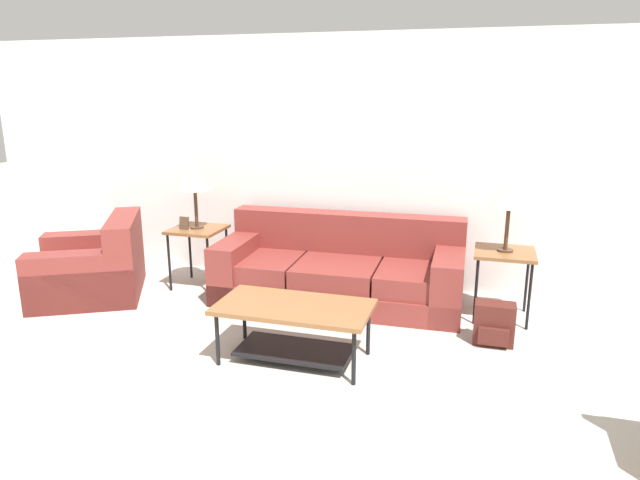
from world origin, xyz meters
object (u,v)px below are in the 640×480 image
object	(u,v)px
couch	(340,271)
table_lamp_right	(510,196)
armchair	(93,268)
backpack	(494,324)
side_table_right	(504,258)
table_lamp_left	(194,180)
coffee_table	(294,319)
side_table_left	(197,234)

from	to	relation	value
couch	table_lamp_right	size ratio (longest dim) A/B	3.87
armchair	table_lamp_right	bearing A→B (deg)	7.76
armchair	backpack	world-z (taller)	armchair
side_table_right	table_lamp_left	bearing A→B (deg)	180.00
coffee_table	backpack	size ratio (longest dim) A/B	3.35
table_lamp_left	table_lamp_right	xyz separation A→B (m)	(3.08, 0.00, 0.00)
couch	coffee_table	distance (m)	1.39
armchair	table_lamp_right	size ratio (longest dim) A/B	2.25
armchair	table_lamp_left	size ratio (longest dim) A/B	2.25
coffee_table	side_table_left	size ratio (longest dim) A/B	1.85
side_table_right	backpack	distance (m)	0.73
armchair	backpack	bearing A→B (deg)	-0.86
coffee_table	armchair	bearing A→B (deg)	161.87
side_table_left	side_table_right	distance (m)	3.08
couch	armchair	distance (m)	2.52
couch	table_lamp_right	distance (m)	1.76
couch	table_lamp_left	size ratio (longest dim) A/B	3.87
side_table_left	backpack	world-z (taller)	side_table_left
coffee_table	side_table_left	world-z (taller)	side_table_left
side_table_right	couch	bearing A→B (deg)	178.37
armchair	coffee_table	bearing A→B (deg)	-18.13
side_table_right	table_lamp_right	size ratio (longest dim) A/B	1.02
coffee_table	side_table_right	size ratio (longest dim) A/B	1.85
couch	table_lamp_left	bearing A→B (deg)	-178.37
armchair	side_table_left	bearing A→B (deg)	30.89
armchair	side_table_left	distance (m)	1.10
coffee_table	table_lamp_right	world-z (taller)	table_lamp_right
couch	table_lamp_left	xyz separation A→B (m)	(-1.54, -0.04, 0.85)
side_table_left	table_lamp_right	xyz separation A→B (m)	(3.08, 0.00, 0.57)
coffee_table	side_table_right	bearing A→B (deg)	40.99
couch	backpack	world-z (taller)	couch
side_table_left	backpack	size ratio (longest dim) A/B	1.81
side_table_right	table_lamp_right	distance (m)	0.57
armchair	side_table_right	distance (m)	4.04
side_table_left	table_lamp_right	bearing A→B (deg)	0.00
armchair	side_table_left	size ratio (longest dim) A/B	2.21
armchair	side_table_right	bearing A→B (deg)	7.76
couch	side_table_right	distance (m)	1.57
side_table_right	table_lamp_left	distance (m)	3.14
couch	side_table_left	distance (m)	1.57
couch	side_table_right	size ratio (longest dim) A/B	3.79
coffee_table	backpack	xyz separation A→B (m)	(1.49, 0.74, -0.17)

